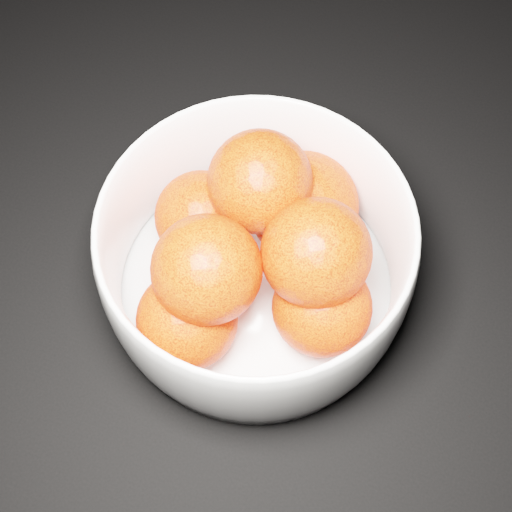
% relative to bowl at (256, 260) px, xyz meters
% --- Properties ---
extents(bowl, '(0.24, 0.24, 0.12)m').
position_rel_bowl_xyz_m(bowl, '(0.00, 0.00, 0.00)').
color(bowl, white).
rests_on(bowl, ground).
extents(orange_pile, '(0.19, 0.21, 0.13)m').
position_rel_bowl_xyz_m(orange_pile, '(0.00, 0.01, 0.01)').
color(orange_pile, '#FF300C').
rests_on(orange_pile, bowl).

